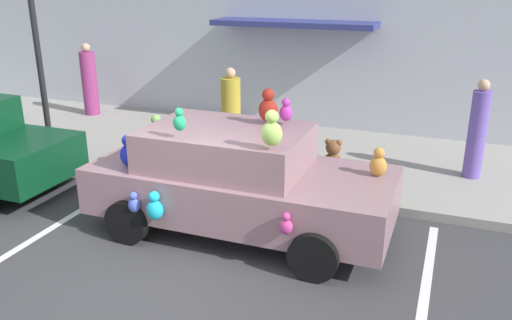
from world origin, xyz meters
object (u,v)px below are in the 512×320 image
(plush_covered_car, at_px, (237,179))
(pedestrian_near_shopfront, at_px, (231,113))
(pedestrian_walking_past, at_px, (89,82))
(pedestrian_by_lamp, at_px, (477,132))
(teddy_bear_on_sidewalk, at_px, (333,160))
(street_lamp_post, at_px, (36,38))

(plush_covered_car, xyz_separation_m, pedestrian_near_shopfront, (-1.42, 3.04, 0.12))
(pedestrian_walking_past, xyz_separation_m, pedestrian_by_lamp, (9.12, -1.23, -0.01))
(teddy_bear_on_sidewalk, height_order, pedestrian_by_lamp, pedestrian_by_lamp)
(pedestrian_by_lamp, bearing_deg, street_lamp_post, -170.86)
(plush_covered_car, relative_size, street_lamp_post, 1.20)
(pedestrian_near_shopfront, height_order, pedestrian_walking_past, pedestrian_walking_past)
(teddy_bear_on_sidewalk, distance_m, pedestrian_near_shopfront, 2.53)
(plush_covered_car, bearing_deg, pedestrian_near_shopfront, 114.98)
(teddy_bear_on_sidewalk, xyz_separation_m, pedestrian_near_shopfront, (-2.33, 0.89, 0.43))
(pedestrian_near_shopfront, bearing_deg, teddy_bear_on_sidewalk, -20.95)
(teddy_bear_on_sidewalk, relative_size, pedestrian_walking_past, 0.40)
(pedestrian_by_lamp, bearing_deg, teddy_bear_on_sidewalk, -156.96)
(teddy_bear_on_sidewalk, relative_size, pedestrian_near_shopfront, 0.43)
(teddy_bear_on_sidewalk, bearing_deg, pedestrian_by_lamp, 23.04)
(plush_covered_car, height_order, pedestrian_near_shopfront, plush_covered_car)
(plush_covered_car, relative_size, teddy_bear_on_sidewalk, 5.95)
(plush_covered_car, height_order, teddy_bear_on_sidewalk, plush_covered_car)
(pedestrian_walking_past, distance_m, pedestrian_by_lamp, 9.20)
(teddy_bear_on_sidewalk, height_order, pedestrian_near_shopfront, pedestrian_near_shopfront)
(plush_covered_car, relative_size, pedestrian_by_lamp, 2.46)
(pedestrian_walking_past, height_order, pedestrian_by_lamp, pedestrian_walking_past)
(plush_covered_car, relative_size, pedestrian_walking_past, 2.40)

